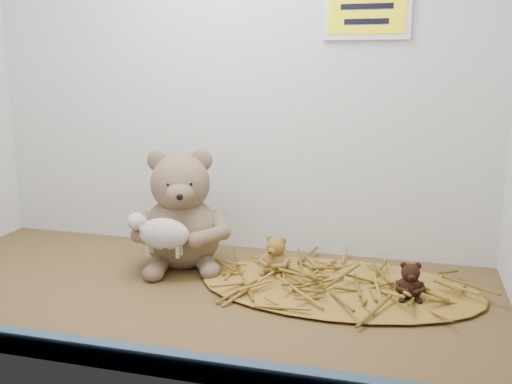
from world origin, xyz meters
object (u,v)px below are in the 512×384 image
(main_teddy, at_px, (181,208))
(toy_lamb, at_px, (164,234))
(mini_teddy_tan, at_px, (276,254))
(mini_teddy_brown, at_px, (410,279))

(main_teddy, distance_m, toy_lamb, 0.10)
(mini_teddy_tan, distance_m, mini_teddy_brown, 0.27)
(toy_lamb, distance_m, mini_teddy_tan, 0.23)
(mini_teddy_brown, bearing_deg, main_teddy, 163.41)
(toy_lamb, height_order, mini_teddy_brown, toy_lamb)
(toy_lamb, bearing_deg, mini_teddy_brown, 1.53)
(toy_lamb, relative_size, mini_teddy_brown, 1.99)
(main_teddy, height_order, mini_teddy_tan, main_teddy)
(main_teddy, relative_size, toy_lamb, 1.85)
(toy_lamb, relative_size, mini_teddy_tan, 1.73)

